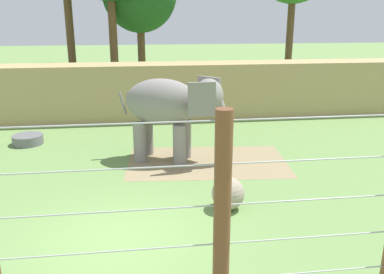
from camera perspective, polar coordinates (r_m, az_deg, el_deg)
The scene contains 7 objects.
ground_plane at distance 9.09m, azimuth -10.52°, elevation -13.99°, with size 120.00×120.00×0.00m, color #6B8E4C.
dirt_patch at distance 13.33m, azimuth 2.16°, elevation -3.48°, with size 5.13×3.11×0.01m, color #937F5B.
embankment_wall at distance 18.72m, azimuth -9.31°, elevation 6.23°, with size 36.00×1.80×2.52m, color tan.
elephant at distance 13.03m, azimuth -3.04°, elevation 4.34°, with size 3.51×2.23×2.74m.
enrichment_ball at distance 10.10m, azimuth 5.08°, elevation -7.89°, with size 0.81×0.81×0.81m, color gray.
cable_fence at distance 5.41m, azimuth -12.34°, elevation -15.17°, with size 9.05×0.22×3.55m.
water_tub at distance 16.25m, azimuth -22.03°, elevation -0.31°, with size 1.10×1.10×0.35m.
Camera 1 is at (0.58, -7.82, 4.60)m, focal length 38.04 mm.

